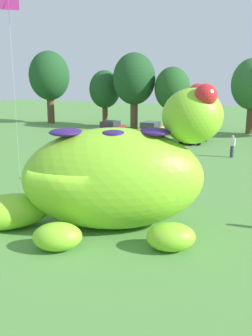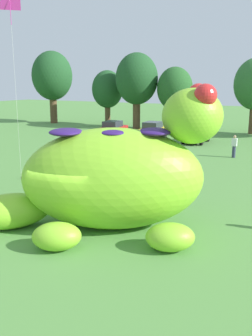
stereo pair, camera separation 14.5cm
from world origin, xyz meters
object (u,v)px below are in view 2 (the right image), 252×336
(car_black, at_px, (196,134))
(car_red, at_px, (113,129))
(giant_inflatable_creature, at_px, (113,177))
(spectator_wandering, at_px, (234,146))
(spectator_near_inflatable, at_px, (165,161))
(car_yellow, at_px, (153,130))

(car_black, bearing_deg, car_red, -172.86)
(giant_inflatable_creature, height_order, spectator_wandering, giant_inflatable_creature)
(giant_inflatable_creature, xyz_separation_m, spectator_near_inflatable, (-1.72, 8.97, -1.19))
(spectator_near_inflatable, distance_m, spectator_wandering, 7.80)
(car_yellow, relative_size, spectator_near_inflatable, 2.47)
(car_red, xyz_separation_m, car_black, (8.55, 1.07, 0.00))
(spectator_near_inflatable, bearing_deg, car_red, 133.43)
(car_red, xyz_separation_m, car_yellow, (3.90, 1.35, 0.00))
(giant_inflatable_creature, xyz_separation_m, spectator_wandering, (0.67, 16.39, -1.19))
(giant_inflatable_creature, xyz_separation_m, car_yellow, (-8.87, 21.99, -1.18))
(spectator_near_inflatable, bearing_deg, giant_inflatable_creature, -79.13)
(car_yellow, distance_m, spectator_wandering, 11.06)
(car_yellow, relative_size, spectator_wandering, 2.47)
(giant_inflatable_creature, height_order, car_black, giant_inflatable_creature)
(giant_inflatable_creature, height_order, spectator_near_inflatable, giant_inflatable_creature)
(car_red, height_order, spectator_wandering, car_red)
(car_black, height_order, spectator_near_inflatable, car_black)
(giant_inflatable_creature, distance_m, car_black, 22.14)
(giant_inflatable_creature, bearing_deg, car_black, 101.00)
(car_black, xyz_separation_m, spectator_near_inflatable, (2.50, -12.74, -0.01))
(car_yellow, relative_size, car_black, 1.00)
(car_red, relative_size, spectator_near_inflatable, 2.51)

